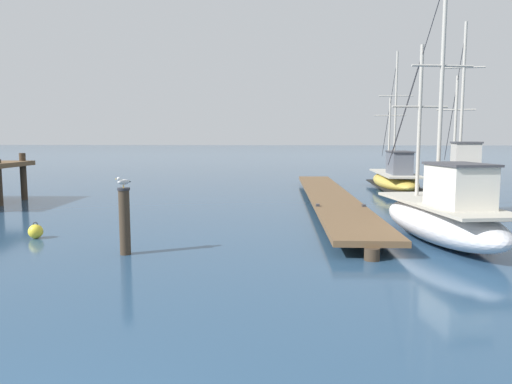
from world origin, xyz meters
TOP-DOWN VIEW (x-y plane):
  - floating_dock at (4.30, 17.50)m, footprint 2.25×19.13m
  - fishing_boat_0 at (8.28, 23.10)m, footprint 2.17×7.67m
  - fishing_boat_1 at (9.06, 15.56)m, footprint 2.40×6.33m
  - fishing_boat_2 at (6.74, 10.14)m, footprint 2.85×6.83m
  - mooring_piling at (-1.37, 8.24)m, footprint 0.30×0.30m
  - perched_seagull at (-1.36, 8.24)m, footprint 0.32×0.29m
  - mooring_buoy at (-4.54, 9.86)m, footprint 0.40×0.40m

SIDE VIEW (x-z plane):
  - mooring_buoy at x=-4.54m, z-range -0.03..0.44m
  - floating_dock at x=4.30m, z-range 0.10..0.63m
  - fishing_boat_0 at x=8.28m, z-range -3.06..4.39m
  - fishing_boat_2 at x=6.74m, z-range -2.96..4.47m
  - fishing_boat_1 at x=9.06m, z-range -2.79..4.36m
  - mooring_piling at x=-1.37m, z-range 0.04..1.67m
  - perched_seagull at x=-1.36m, z-range 1.65..1.91m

